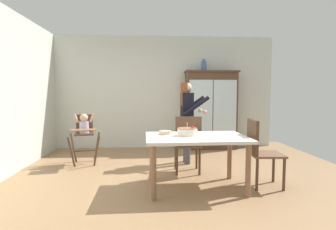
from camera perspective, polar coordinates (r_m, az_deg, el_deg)
ground_plane at (r=4.31m, az=1.23°, el=-13.47°), size 6.24×6.24×0.00m
wall_back at (r=6.72m, az=-0.76°, el=4.74°), size 5.32×0.06×2.70m
china_cabinet at (r=6.62m, az=8.91°, el=1.09°), size 1.25×0.48×1.86m
ceramic_vase at (r=6.61m, az=7.48°, el=10.14°), size 0.13×0.13×0.27m
high_chair_with_toddler at (r=5.37m, az=-17.03°, el=-2.89°), size 0.67×0.76×0.95m
adult_person at (r=5.19m, az=4.03°, el=0.54°), size 0.50×0.49×1.53m
dining_table at (r=3.84m, az=5.86°, el=-5.82°), size 1.40×0.97×0.74m
birthday_cake at (r=3.84m, az=4.04°, el=-3.52°), size 0.28×0.28×0.19m
serving_bowl at (r=3.95m, az=-0.58°, el=-3.69°), size 0.18×0.18×0.05m
dining_chair_far_side at (r=4.53m, az=4.14°, el=-5.33°), size 0.46×0.46×0.96m
dining_chair_right_end at (r=4.13m, az=18.44°, el=-6.53°), size 0.47×0.47×0.96m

